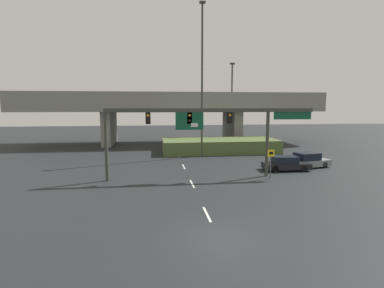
{
  "coord_description": "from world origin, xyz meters",
  "views": [
    {
      "loc": [
        -2.9,
        -13.16,
        6.16
      ],
      "look_at": [
        0.0,
        9.8,
        3.17
      ],
      "focal_mm": 28.0,
      "sensor_mm": 36.0,
      "label": 1
    }
  ],
  "objects_px": {
    "speed_limit_sign": "(271,159)",
    "highway_light_pole_far": "(232,102)",
    "highway_light_pole_near": "(202,78)",
    "parked_sedan_near_right": "(286,164)",
    "signal_gantry": "(206,121)",
    "parked_sedan_mid_right": "(308,161)"
  },
  "relations": [
    {
      "from": "speed_limit_sign",
      "to": "parked_sedan_near_right",
      "type": "xyz_separation_m",
      "value": [
        2.74,
        3.07,
        -1.03
      ]
    },
    {
      "from": "highway_light_pole_far",
      "to": "parked_sedan_near_right",
      "type": "relative_size",
      "value": 2.81
    },
    {
      "from": "speed_limit_sign",
      "to": "parked_sedan_mid_right",
      "type": "relative_size",
      "value": 0.56
    },
    {
      "from": "highway_light_pole_far",
      "to": "parked_sedan_near_right",
      "type": "bearing_deg",
      "value": -87.77
    },
    {
      "from": "highway_light_pole_far",
      "to": "parked_sedan_near_right",
      "type": "distance_m",
      "value": 18.84
    },
    {
      "from": "highway_light_pole_near",
      "to": "highway_light_pole_far",
      "type": "xyz_separation_m",
      "value": [
        6.0,
        8.98,
        -2.79
      ]
    },
    {
      "from": "speed_limit_sign",
      "to": "highway_light_pole_near",
      "type": "bearing_deg",
      "value": 108.29
    },
    {
      "from": "signal_gantry",
      "to": "parked_sedan_near_right",
      "type": "distance_m",
      "value": 9.37
    },
    {
      "from": "speed_limit_sign",
      "to": "highway_light_pole_far",
      "type": "relative_size",
      "value": 0.2
    },
    {
      "from": "signal_gantry",
      "to": "parked_sedan_near_right",
      "type": "xyz_separation_m",
      "value": [
        8.1,
        2.06,
        -4.23
      ]
    },
    {
      "from": "speed_limit_sign",
      "to": "highway_light_pole_far",
      "type": "bearing_deg",
      "value": 84.41
    },
    {
      "from": "highway_light_pole_near",
      "to": "parked_sedan_near_right",
      "type": "xyz_separation_m",
      "value": [
        6.69,
        -8.88,
        -8.75
      ]
    },
    {
      "from": "highway_light_pole_far",
      "to": "parked_sedan_mid_right",
      "type": "height_order",
      "value": "highway_light_pole_far"
    },
    {
      "from": "parked_sedan_near_right",
      "to": "parked_sedan_mid_right",
      "type": "xyz_separation_m",
      "value": [
        2.76,
        0.93,
        0.05
      ]
    },
    {
      "from": "signal_gantry",
      "to": "highway_light_pole_far",
      "type": "xyz_separation_m",
      "value": [
        7.41,
        19.92,
        1.74
      ]
    },
    {
      "from": "parked_sedan_mid_right",
      "to": "parked_sedan_near_right",
      "type": "bearing_deg",
      "value": -174.28
    },
    {
      "from": "signal_gantry",
      "to": "highway_light_pole_far",
      "type": "relative_size",
      "value": 1.42
    },
    {
      "from": "highway_light_pole_far",
      "to": "parked_sedan_near_right",
      "type": "height_order",
      "value": "highway_light_pole_far"
    },
    {
      "from": "signal_gantry",
      "to": "parked_sedan_near_right",
      "type": "bearing_deg",
      "value": 14.28
    },
    {
      "from": "signal_gantry",
      "to": "speed_limit_sign",
      "type": "bearing_deg",
      "value": -10.69
    },
    {
      "from": "speed_limit_sign",
      "to": "highway_light_pole_near",
      "type": "height_order",
      "value": "highway_light_pole_near"
    },
    {
      "from": "highway_light_pole_near",
      "to": "parked_sedan_near_right",
      "type": "distance_m",
      "value": 14.15
    }
  ]
}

